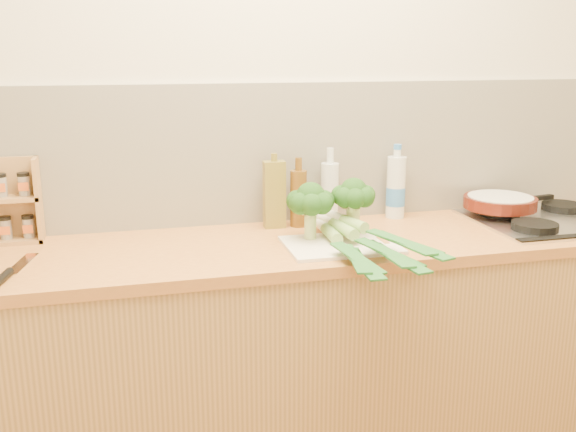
% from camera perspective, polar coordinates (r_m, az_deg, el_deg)
% --- Properties ---
extents(room_shell, '(3.50, 3.50, 3.50)m').
position_cam_1_polar(room_shell, '(2.51, -0.62, 5.59)').
color(room_shell, beige).
rests_on(room_shell, ground).
extents(counter, '(3.20, 0.62, 0.90)m').
position_cam_1_polar(counter, '(2.46, 1.07, -12.27)').
color(counter, '#AF8448').
rests_on(counter, ground).
extents(gas_hob, '(0.58, 0.50, 0.04)m').
position_cam_1_polar(gas_hob, '(2.73, 22.25, -0.23)').
color(gas_hob, silver).
rests_on(gas_hob, counter).
extents(chopping_board, '(0.38, 0.28, 0.01)m').
position_cam_1_polar(chopping_board, '(2.23, 4.70, -2.59)').
color(chopping_board, '#EEE4CF').
rests_on(chopping_board, counter).
extents(broccoli_left, '(0.17, 0.17, 0.20)m').
position_cam_1_polar(broccoli_left, '(2.24, 2.02, 1.32)').
color(broccoli_left, '#A9C170').
rests_on(broccoli_left, chopping_board).
extents(broccoli_right, '(0.16, 0.16, 0.21)m').
position_cam_1_polar(broccoli_right, '(2.29, 5.84, 1.76)').
color(broccoli_right, '#A9C170').
rests_on(broccoli_right, chopping_board).
extents(leek_front, '(0.11, 0.67, 0.04)m').
position_cam_1_polar(leek_front, '(2.19, 4.44, -2.12)').
color(leek_front, white).
rests_on(leek_front, chopping_board).
extents(leek_mid, '(0.16, 0.71, 0.04)m').
position_cam_1_polar(leek_mid, '(2.19, 5.77, -1.61)').
color(leek_mid, white).
rests_on(leek_mid, chopping_board).
extents(leek_back, '(0.22, 0.61, 0.04)m').
position_cam_1_polar(leek_back, '(2.19, 7.20, -1.21)').
color(leek_back, white).
rests_on(leek_back, chopping_board).
extents(chefs_knife, '(0.10, 0.34, 0.03)m').
position_cam_1_polar(chefs_knife, '(2.09, -23.73, -4.82)').
color(chefs_knife, silver).
rests_on(chefs_knife, counter).
extents(skillet, '(0.42, 0.29, 0.05)m').
position_cam_1_polar(skillet, '(2.73, 18.37, 1.20)').
color(skillet, '#4A150C').
rests_on(skillet, gas_hob).
extents(spice_rack, '(0.25, 0.10, 0.30)m').
position_cam_1_polar(spice_rack, '(2.45, -23.93, 0.81)').
color(spice_rack, '#B47D4D').
rests_on(spice_rack, counter).
extents(oil_tin, '(0.08, 0.05, 0.29)m').
position_cam_1_polar(oil_tin, '(2.43, -1.22, 1.97)').
color(oil_tin, olive).
rests_on(oil_tin, counter).
extents(glass_bottle, '(0.07, 0.07, 0.29)m').
position_cam_1_polar(glass_bottle, '(2.53, 3.72, 2.23)').
color(glass_bottle, silver).
rests_on(glass_bottle, counter).
extents(amber_bottle, '(0.06, 0.06, 0.27)m').
position_cam_1_polar(amber_bottle, '(2.45, 0.93, 1.67)').
color(amber_bottle, brown).
rests_on(amber_bottle, counter).
extents(water_bottle, '(0.08, 0.08, 0.28)m').
position_cam_1_polar(water_bottle, '(2.62, 9.56, 2.39)').
color(water_bottle, silver).
rests_on(water_bottle, counter).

